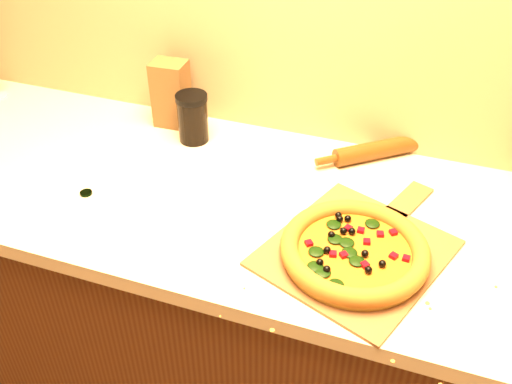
% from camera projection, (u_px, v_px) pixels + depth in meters
% --- Properties ---
extents(cabinet, '(2.80, 0.65, 0.86)m').
position_uv_depth(cabinet, '(280.00, 333.00, 1.64)').
color(cabinet, '#4A210F').
rests_on(cabinet, ground).
extents(countertop, '(2.84, 0.68, 0.04)m').
position_uv_depth(countertop, '(285.00, 211.00, 1.37)').
color(countertop, beige).
rests_on(countertop, cabinet).
extents(pizza_peel, '(0.44, 0.53, 0.01)m').
position_uv_depth(pizza_peel, '(359.00, 249.00, 1.23)').
color(pizza_peel, brown).
rests_on(pizza_peel, countertop).
extents(pizza, '(0.31, 0.31, 0.04)m').
position_uv_depth(pizza, '(354.00, 251.00, 1.19)').
color(pizza, '#B6842D').
rests_on(pizza, pizza_peel).
extents(bottle_cap, '(0.03, 0.03, 0.01)m').
position_uv_depth(bottle_cap, '(86.00, 193.00, 1.39)').
color(bottle_cap, black).
rests_on(bottle_cap, countertop).
extents(rolling_pin, '(0.29, 0.24, 0.05)m').
position_uv_depth(rolling_pin, '(377.00, 150.00, 1.50)').
color(rolling_pin, '#542E0E').
rests_on(rolling_pin, countertop).
extents(paper_bag, '(0.10, 0.08, 0.19)m').
position_uv_depth(paper_bag, '(171.00, 94.00, 1.60)').
color(paper_bag, brown).
rests_on(paper_bag, countertop).
extents(dark_jar, '(0.09, 0.09, 0.14)m').
position_uv_depth(dark_jar, '(193.00, 118.00, 1.55)').
color(dark_jar, black).
rests_on(dark_jar, countertop).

